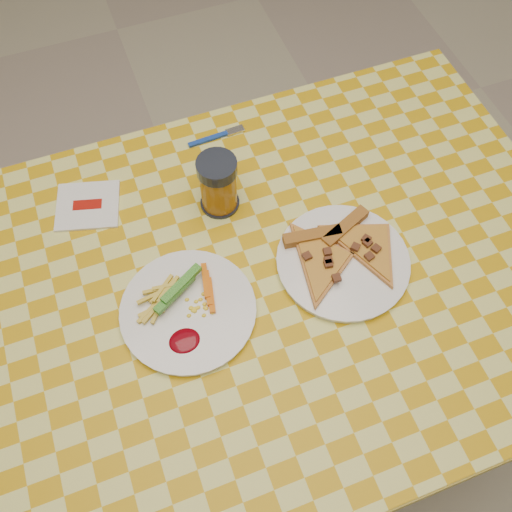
% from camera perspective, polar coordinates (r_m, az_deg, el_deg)
% --- Properties ---
extents(ground, '(8.00, 8.00, 0.00)m').
position_cam_1_polar(ground, '(1.77, 0.01, -13.86)').
color(ground, '#BFAC9A').
rests_on(ground, ground).
extents(table, '(1.28, 0.88, 0.76)m').
position_cam_1_polar(table, '(1.13, 0.02, -4.25)').
color(table, silver).
rests_on(table, ground).
extents(plate_left, '(0.30, 0.30, 0.01)m').
position_cam_1_polar(plate_left, '(1.04, -6.78, -5.49)').
color(plate_left, white).
rests_on(plate_left, table).
extents(plate_right, '(0.27, 0.27, 0.01)m').
position_cam_1_polar(plate_right, '(1.09, 8.66, -0.61)').
color(plate_right, white).
rests_on(plate_right, table).
extents(fries_veggies, '(0.17, 0.16, 0.04)m').
position_cam_1_polar(fries_veggies, '(1.03, -7.57, -4.56)').
color(fries_veggies, '#F3D64D').
rests_on(fries_veggies, plate_left).
extents(pizza_slices, '(0.29, 0.25, 0.02)m').
position_cam_1_polar(pizza_slices, '(1.09, 8.52, 0.50)').
color(pizza_slices, '#DA8543').
rests_on(pizza_slices, plate_right).
extents(drink_glass, '(0.08, 0.08, 0.13)m').
position_cam_1_polar(drink_glass, '(1.11, -3.80, 7.15)').
color(drink_glass, black).
rests_on(drink_glass, table).
extents(napkin, '(0.15, 0.14, 0.01)m').
position_cam_1_polar(napkin, '(1.20, -16.48, 4.87)').
color(napkin, white).
rests_on(napkin, table).
extents(fork, '(0.13, 0.02, 0.01)m').
position_cam_1_polar(fork, '(1.27, -3.91, 11.87)').
color(fork, '#163899').
rests_on(fork, table).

